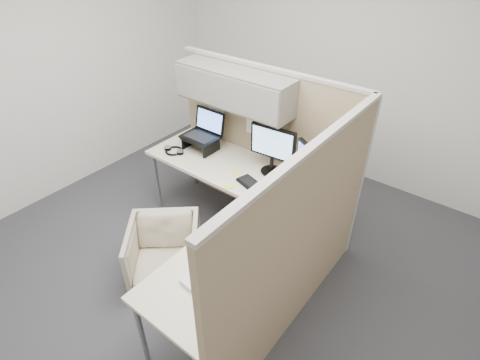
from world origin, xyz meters
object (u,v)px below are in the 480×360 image
Objects in this scene: monitor_left at (273,147)px; keyboard at (255,187)px; desk at (233,203)px; office_chair at (165,250)px.

monitor_left is 1.16× the size of keyboard.
keyboard is (0.04, -0.31, -0.26)m from monitor_left.
desk is 0.63m from monitor_left.
monitor_left is (0.38, 1.06, 0.70)m from office_chair.
office_chair is at bearing -114.71° from monitor_left.
monitor_left is (0.02, 0.55, 0.32)m from desk.
monitor_left reaches higher than keyboard.
monitor_left is at bearing 88.03° from desk.
office_chair is at bearing -125.30° from desk.
office_chair is 1.33m from monitor_left.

